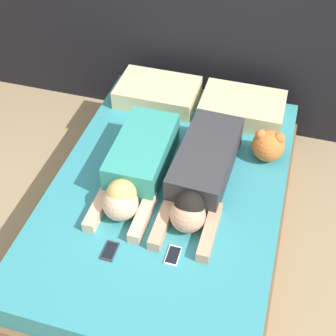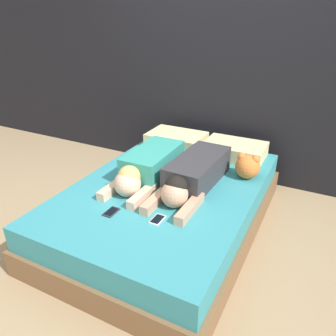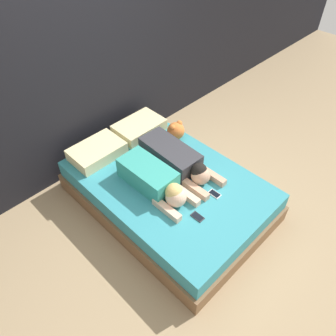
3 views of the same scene
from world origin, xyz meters
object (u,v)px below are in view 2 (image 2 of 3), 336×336
pillow_head_right (234,150)px  cell_phone_right (157,220)px  pillow_head_left (176,139)px  person_left (147,168)px  bed (168,205)px  plush_toy (248,166)px  person_right (192,175)px  cell_phone_left (111,212)px

pillow_head_right → cell_phone_right: bearing=-96.3°
pillow_head_left → pillow_head_right: same height
person_left → cell_phone_right: 0.62m
pillow_head_left → person_left: bearing=-81.6°
bed → plush_toy: bearing=37.3°
pillow_head_right → plush_toy: 0.46m
cell_phone_right → pillow_head_left: bearing=110.5°
bed → pillow_head_left: size_ratio=3.67×
pillow_head_left → cell_phone_right: bearing=-69.5°
plush_toy → person_right: bearing=-133.9°
person_left → person_right: person_left is taller
bed → plush_toy: 0.76m
bed → person_right: bearing=14.4°
person_right → cell_phone_left: size_ratio=8.04×
bed → person_right: 0.37m
person_left → plush_toy: (0.74, 0.43, -0.00)m
person_right → plush_toy: size_ratio=4.62×
pillow_head_left → cell_phone_left: (0.15, -1.38, -0.06)m
pillow_head_left → cell_phone_right: size_ratio=4.61×
pillow_head_right → cell_phone_right: size_ratio=4.61×
bed → person_right: (0.20, 0.05, 0.31)m
person_right → cell_phone_right: size_ratio=8.04×
plush_toy → person_left: bearing=-150.0°
bed → pillow_head_left: pillow_head_left is taller
pillow_head_left → plush_toy: size_ratio=2.65×
pillow_head_left → pillow_head_right: size_ratio=1.00×
person_left → pillow_head_left: bearing=98.4°
person_right → plush_toy: bearing=46.1°
pillow_head_right → pillow_head_left: bearing=180.0°
pillow_head_left → cell_phone_right: pillow_head_left is taller
pillow_head_right → cell_phone_left: bearing=-109.3°
pillow_head_right → person_right: bearing=-99.0°
cell_phone_right → cell_phone_left: bearing=-168.7°
cell_phone_left → plush_toy: 1.22m
pillow_head_left → plush_toy: plush_toy is taller
pillow_head_left → person_left: size_ratio=0.65×
plush_toy → cell_phone_left: bearing=-126.1°
bed → pillow_head_right: pillow_head_right is taller
bed → cell_phone_right: cell_phone_right is taller
bed → person_right: person_right is taller
bed → pillow_head_right: (0.32, 0.82, 0.28)m
pillow_head_left → plush_toy: (0.87, -0.40, 0.04)m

